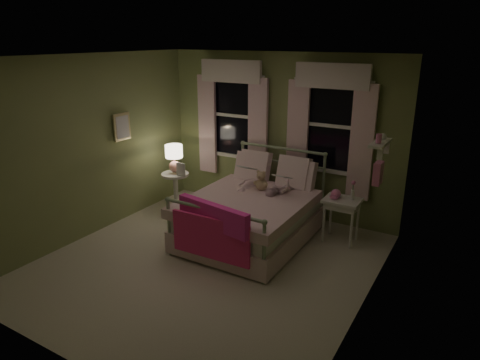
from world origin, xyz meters
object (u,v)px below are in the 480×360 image
Objects in this scene: bed at (252,214)px; nightstand_right at (342,206)px; child_left at (250,165)px; table_lamp at (174,156)px; nightstand_left at (176,186)px; child_right at (284,172)px; teddy_bear at (261,182)px.

bed reaches higher than nightstand_right.
child_left is 1.37m from table_lamp.
nightstand_left is 1.02× the size of nightstand_right.
nightstand_left is at bearing 0.00° from table_lamp.
teddy_bear is (-0.28, -0.16, -0.15)m from child_right.
table_lamp is (-1.64, 0.03, 0.16)m from teddy_bear.
child_left is (-0.28, 0.42, 0.58)m from bed.
table_lamp reaches higher than nightstand_left.
child_right reaches higher than table_lamp.
table_lamp is at bearing 0.00° from nightstand_left.
teddy_bear is 0.48× the size of nightstand_right.
nightstand_right is (1.42, 0.13, -0.41)m from child_left.
bed reaches higher than teddy_bear.
child_left is at bearing 13.72° from child_right.
child_left is 0.36m from teddy_bear.
table_lamp is at bearing 0.12° from child_left.
child_left is at bearing 5.20° from table_lamp.
child_right is 1.99m from nightstand_left.
nightstand_left is at bearing 178.80° from teddy_bear.
child_right is 0.35m from teddy_bear.
bed reaches higher than nightstand_left.
bed is at bearing -154.03° from nightstand_right.
table_lamp is (0.00, 0.00, 0.54)m from nightstand_left.
child_left is 1.47m from nightstand_left.
child_right is at bearing 56.40° from bed.
teddy_bear reaches higher than nightstand_right.
nightstand_left is at bearing -174.73° from nightstand_right.
child_right is 2.42× the size of teddy_bear.
teddy_bear reaches higher than nightstand_left.
child_right reaches higher than nightstand_right.
nightstand_right is at bearing 14.34° from teddy_bear.
bed is at bearing -10.27° from table_lamp.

